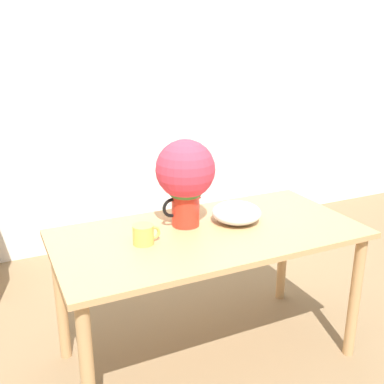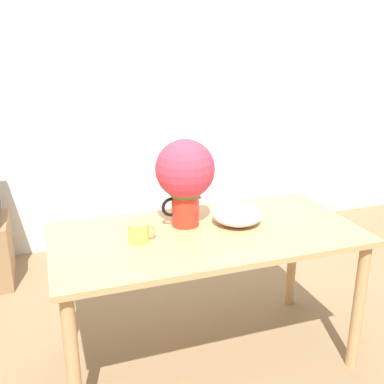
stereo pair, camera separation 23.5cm
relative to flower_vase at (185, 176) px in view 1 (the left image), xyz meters
The scene contains 6 objects.
ground_plane 1.04m from the flower_vase, 71.18° to the right, with size 12.00×12.00×0.00m, color #7F6647.
wall_back 1.62m from the flower_vase, 88.31° to the left, with size 8.00×0.05×2.60m.
table 0.40m from the flower_vase, 59.93° to the right, with size 1.58×0.78×0.76m.
flower_vase is the anchor object (origin of this frame).
coffee_mug 0.38m from the flower_vase, 155.14° to the right, with size 0.14×0.10×0.10m.
white_bowl 0.35m from the flower_vase, 15.87° to the right, with size 0.27×0.27×0.11m.
Camera 1 is at (-0.95, -1.88, 1.68)m, focal length 42.00 mm.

